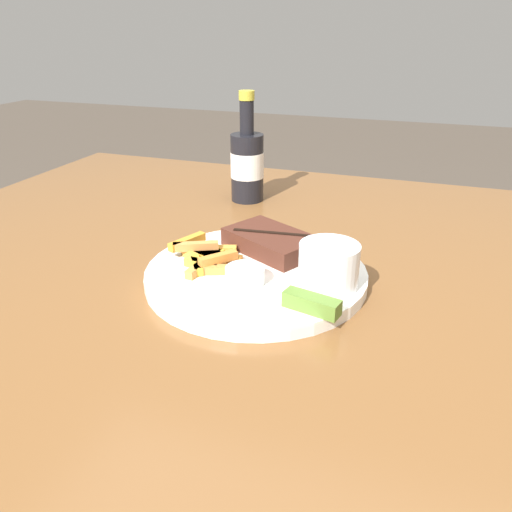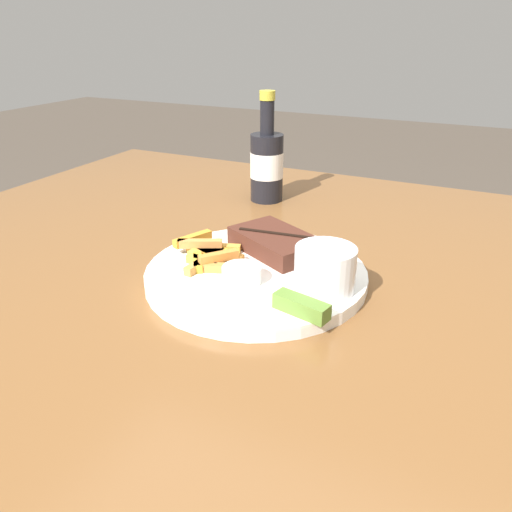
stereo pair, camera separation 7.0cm
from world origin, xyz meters
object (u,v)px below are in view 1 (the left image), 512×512
(steak_portion, at_px, (271,241))
(beer_bottle, at_px, (247,163))
(fork_utensil, at_px, (197,271))
(dipping_sauce_cup, at_px, (248,275))
(pickle_spear, at_px, (312,303))
(coleslaw_cup, at_px, (329,263))
(dinner_plate, at_px, (256,274))

(steak_portion, xyz_separation_m, beer_bottle, (-0.14, 0.26, 0.05))
(steak_portion, height_order, fork_utensil, steak_portion)
(fork_utensil, relative_size, beer_bottle, 0.58)
(dipping_sauce_cup, bearing_deg, pickle_spear, -22.78)
(coleslaw_cup, bearing_deg, dinner_plate, 171.34)
(steak_portion, relative_size, beer_bottle, 0.74)
(coleslaw_cup, height_order, beer_bottle, beer_bottle)
(steak_portion, bearing_deg, coleslaw_cup, -38.77)
(dipping_sauce_cup, distance_m, fork_utensil, 0.08)
(steak_portion, xyz_separation_m, coleslaw_cup, (0.11, -0.09, 0.02))
(beer_bottle, bearing_deg, pickle_spear, -60.55)
(coleslaw_cup, relative_size, dipping_sauce_cup, 1.50)
(dinner_plate, relative_size, coleslaw_cup, 3.96)
(pickle_spear, height_order, beer_bottle, beer_bottle)
(steak_portion, distance_m, beer_bottle, 0.30)
(pickle_spear, bearing_deg, fork_utensil, 164.56)
(dinner_plate, distance_m, fork_utensil, 0.08)
(dinner_plate, relative_size, dipping_sauce_cup, 5.94)
(dipping_sauce_cup, bearing_deg, coleslaw_cup, 15.67)
(dinner_plate, height_order, dipping_sauce_cup, dipping_sauce_cup)
(fork_utensil, bearing_deg, coleslaw_cup, -19.66)
(steak_portion, height_order, dipping_sauce_cup, steak_portion)
(dinner_plate, height_order, pickle_spear, pickle_spear)
(dinner_plate, relative_size, fork_utensil, 2.50)
(beer_bottle, bearing_deg, coleslaw_cup, -55.37)
(dipping_sauce_cup, xyz_separation_m, pickle_spear, (0.10, -0.04, -0.00))
(pickle_spear, bearing_deg, dinner_plate, 139.82)
(steak_portion, xyz_separation_m, fork_utensil, (-0.07, -0.11, -0.01))
(dinner_plate, xyz_separation_m, fork_utensil, (-0.07, -0.04, 0.01))
(coleslaw_cup, distance_m, pickle_spear, 0.07)
(coleslaw_cup, height_order, fork_utensil, coleslaw_cup)
(dinner_plate, bearing_deg, dipping_sauce_cup, -84.26)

